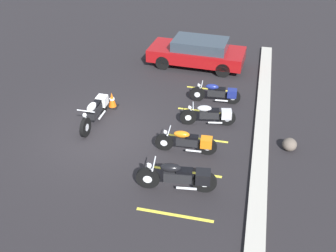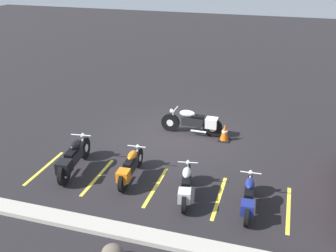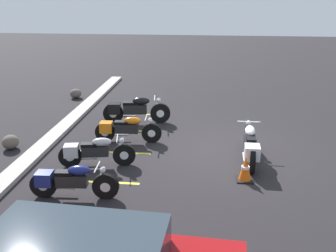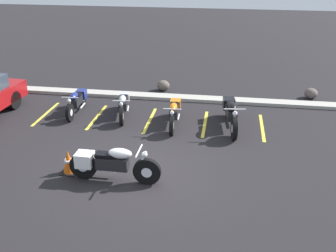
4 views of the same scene
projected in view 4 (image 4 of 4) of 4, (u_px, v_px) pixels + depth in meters
name	position (u px, v px, depth m)	size (l,w,h in m)	color
ground	(143.00, 172.00, 9.96)	(60.00, 60.00, 0.00)	black
motorcycle_white_featured	(110.00, 163.00, 9.40)	(2.27, 0.64, 0.89)	black
parked_bike_0	(77.00, 101.00, 13.44)	(0.55, 1.97, 0.77)	black
parked_bike_1	(123.00, 104.00, 13.17)	(0.68, 1.96, 0.78)	black
parked_bike_2	(174.00, 112.00, 12.51)	(0.56, 2.01, 0.79)	black
parked_bike_3	(231.00, 112.00, 12.31)	(0.70, 2.29, 0.90)	black
concrete_curb	(173.00, 97.00, 14.75)	(18.00, 0.50, 0.12)	#A8A399
landscape_rock_0	(163.00, 85.00, 15.57)	(0.46, 0.50, 0.41)	brown
landscape_rock_1	(311.00, 93.00, 14.75)	(0.49, 0.48, 0.39)	#574D49
traffic_cone	(69.00, 162.00, 9.82)	(0.40, 0.40, 0.61)	black
stall_line_0	(46.00, 114.00, 13.44)	(0.10, 2.10, 0.00)	gold
stall_line_1	(97.00, 117.00, 13.18)	(0.10, 2.10, 0.00)	gold
stall_line_2	(150.00, 120.00, 12.93)	(0.10, 2.10, 0.00)	gold
stall_line_3	(205.00, 124.00, 12.67)	(0.10, 2.10, 0.00)	gold
stall_line_4	(262.00, 127.00, 12.42)	(0.10, 2.10, 0.00)	gold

